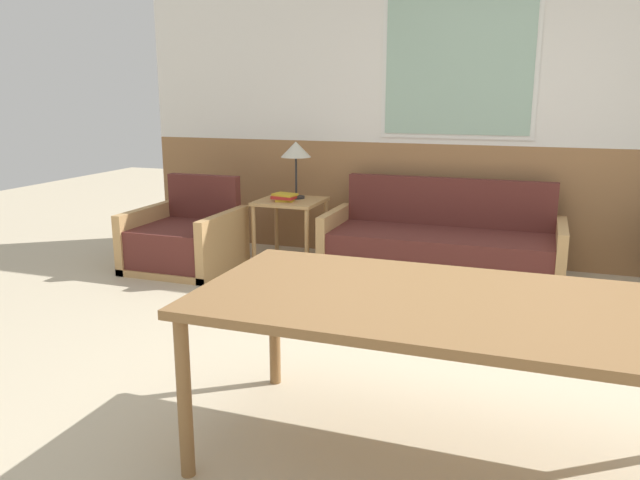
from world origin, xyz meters
TOP-DOWN VIEW (x-y plane):
  - ground_plane at (0.00, 0.00)m, footprint 16.00×16.00m
  - wall_back at (-0.02, 2.63)m, footprint 7.20×0.09m
  - couch at (-0.48, 2.07)m, footprint 2.01×0.80m
  - armchair at (-2.70, 1.55)m, footprint 0.88×0.86m
  - side_table at (-1.90, 2.11)m, footprint 0.58×0.58m
  - table_lamp at (-1.88, 2.21)m, footprint 0.28×0.28m
  - book_stack at (-1.92, 2.01)m, footprint 0.23×0.19m
  - dining_table at (0.01, -0.77)m, footprint 2.14×1.03m

SIDE VIEW (x-z plane):
  - ground_plane at x=0.00m, z-range 0.00..0.00m
  - armchair at x=-2.70m, z-range -0.16..0.65m
  - couch at x=-0.48m, z-range -0.16..0.65m
  - side_table at x=-1.90m, z-range 0.20..0.79m
  - book_stack at x=-1.92m, z-range 0.59..0.66m
  - dining_table at x=0.01m, z-range 0.31..1.05m
  - table_lamp at x=-1.88m, z-range 0.76..1.29m
  - wall_back at x=-0.02m, z-range 0.02..2.72m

